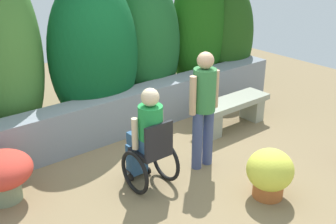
{
  "coord_description": "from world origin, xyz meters",
  "views": [
    {
      "loc": [
        -3.08,
        -3.74,
        2.95
      ],
      "look_at": [
        -0.02,
        0.08,
        0.85
      ],
      "focal_mm": 44.01,
      "sensor_mm": 36.0,
      "label": 1
    }
  ],
  "objects_px": {
    "flower_pot_red_accent": "(270,173)",
    "person_standing_companion": "(204,103)",
    "person_in_wheelchair": "(148,141)",
    "flower_pot_terracotta_by_wall": "(2,173)",
    "stone_bench": "(232,109)"
  },
  "relations": [
    {
      "from": "flower_pot_red_accent",
      "to": "person_standing_companion",
      "type": "bearing_deg",
      "value": 96.96
    },
    {
      "from": "person_in_wheelchair",
      "to": "person_standing_companion",
      "type": "xyz_separation_m",
      "value": [
        0.86,
        -0.07,
        0.31
      ]
    },
    {
      "from": "person_in_wheelchair",
      "to": "flower_pot_terracotta_by_wall",
      "type": "xyz_separation_m",
      "value": [
        -1.55,
        0.82,
        -0.25
      ]
    },
    {
      "from": "stone_bench",
      "to": "person_in_wheelchair",
      "type": "distance_m",
      "value": 2.21
    },
    {
      "from": "flower_pot_terracotta_by_wall",
      "to": "flower_pot_red_accent",
      "type": "xyz_separation_m",
      "value": [
        2.54,
        -1.94,
        -0.05
      ]
    },
    {
      "from": "person_standing_companion",
      "to": "flower_pot_red_accent",
      "type": "bearing_deg",
      "value": -73.61
    },
    {
      "from": "person_standing_companion",
      "to": "flower_pot_terracotta_by_wall",
      "type": "height_order",
      "value": "person_standing_companion"
    },
    {
      "from": "person_standing_companion",
      "to": "flower_pot_red_accent",
      "type": "relative_size",
      "value": 2.6
    },
    {
      "from": "person_in_wheelchair",
      "to": "person_standing_companion",
      "type": "relative_size",
      "value": 0.82
    },
    {
      "from": "stone_bench",
      "to": "flower_pot_terracotta_by_wall",
      "type": "height_order",
      "value": "flower_pot_terracotta_by_wall"
    },
    {
      "from": "stone_bench",
      "to": "person_standing_companion",
      "type": "xyz_separation_m",
      "value": [
        -1.26,
        -0.62,
        0.62
      ]
    },
    {
      "from": "person_in_wheelchair",
      "to": "flower_pot_red_accent",
      "type": "relative_size",
      "value": 2.13
    },
    {
      "from": "stone_bench",
      "to": "person_in_wheelchair",
      "type": "relative_size",
      "value": 1.04
    },
    {
      "from": "stone_bench",
      "to": "flower_pot_red_accent",
      "type": "bearing_deg",
      "value": -129.72
    },
    {
      "from": "flower_pot_terracotta_by_wall",
      "to": "person_in_wheelchair",
      "type": "bearing_deg",
      "value": -27.83
    }
  ]
}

